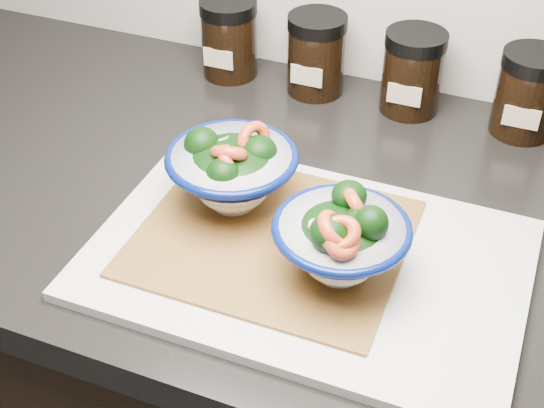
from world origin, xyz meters
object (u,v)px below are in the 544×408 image
at_px(cutting_board, 307,259).
at_px(bowl_right, 342,240).
at_px(spice_jar_c, 412,72).
at_px(spice_jar_b, 316,54).
at_px(spice_jar_a, 229,38).
at_px(bowl_left, 232,170).
at_px(spice_jar_d, 528,93).

distance_m(cutting_board, bowl_right, 0.07).
bearing_deg(spice_jar_c, spice_jar_b, 180.00).
height_order(cutting_board, spice_jar_c, spice_jar_c).
bearing_deg(cutting_board, spice_jar_a, 125.34).
xyz_separation_m(bowl_left, spice_jar_c, (0.13, 0.30, -0.00)).
distance_m(cutting_board, spice_jar_c, 0.35).
distance_m(bowl_right, spice_jar_a, 0.46).
bearing_deg(bowl_left, spice_jar_d, 46.82).
distance_m(bowl_right, spice_jar_d, 0.39).
distance_m(spice_jar_b, spice_jar_d, 0.29).
bearing_deg(cutting_board, spice_jar_d, 63.40).
xyz_separation_m(bowl_left, spice_jar_b, (-0.01, 0.30, -0.00)).
bearing_deg(bowl_left, spice_jar_c, 66.47).
height_order(spice_jar_a, spice_jar_b, same).
height_order(spice_jar_a, spice_jar_d, same).
xyz_separation_m(cutting_board, spice_jar_d, (0.17, 0.35, 0.05)).
bearing_deg(spice_jar_c, spice_jar_d, 0.00).
relative_size(spice_jar_c, spice_jar_d, 1.00).
bearing_deg(bowl_left, bowl_right, -23.92).
distance_m(cutting_board, spice_jar_a, 0.43).
bearing_deg(spice_jar_d, bowl_left, -133.18).
distance_m(cutting_board, bowl_left, 0.13).
distance_m(bowl_left, spice_jar_a, 0.33).
xyz_separation_m(bowl_right, spice_jar_d, (0.13, 0.36, -0.00)).
relative_size(bowl_right, spice_jar_c, 1.22).
xyz_separation_m(cutting_board, spice_jar_b, (-0.11, 0.35, 0.05)).
bearing_deg(spice_jar_c, cutting_board, -93.87).
height_order(cutting_board, spice_jar_a, spice_jar_a).
height_order(bowl_right, spice_jar_a, bowl_right).
relative_size(spice_jar_a, spice_jar_c, 1.00).
bearing_deg(spice_jar_c, bowl_right, -87.27).
xyz_separation_m(bowl_right, spice_jar_a, (-0.29, 0.36, -0.00)).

